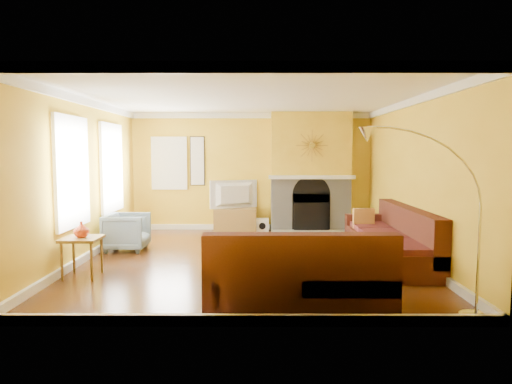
{
  "coord_description": "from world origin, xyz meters",
  "views": [
    {
      "loc": [
        0.15,
        -7.58,
        1.8
      ],
      "look_at": [
        0.12,
        0.4,
        1.11
      ],
      "focal_mm": 32.0,
      "sensor_mm": 36.0,
      "label": 1
    }
  ],
  "objects_px": {
    "sectional_sofa": "(323,241)",
    "side_table": "(82,257)",
    "media_console": "(235,220)",
    "arc_lamp": "(427,226)",
    "coffee_table": "(252,251)",
    "armchair": "(127,232)"
  },
  "relations": [
    {
      "from": "sectional_sofa",
      "to": "arc_lamp",
      "type": "distance_m",
      "value": 2.3
    },
    {
      "from": "coffee_table",
      "to": "media_console",
      "type": "height_order",
      "value": "media_console"
    },
    {
      "from": "sectional_sofa",
      "to": "coffee_table",
      "type": "relative_size",
      "value": 4.06
    },
    {
      "from": "coffee_table",
      "to": "media_console",
      "type": "relative_size",
      "value": 1.02
    },
    {
      "from": "armchair",
      "to": "coffee_table",
      "type": "bearing_deg",
      "value": -111.62
    },
    {
      "from": "coffee_table",
      "to": "armchair",
      "type": "relative_size",
      "value": 1.29
    },
    {
      "from": "arc_lamp",
      "to": "coffee_table",
      "type": "bearing_deg",
      "value": 126.32
    },
    {
      "from": "arc_lamp",
      "to": "side_table",
      "type": "bearing_deg",
      "value": 158.52
    },
    {
      "from": "armchair",
      "to": "arc_lamp",
      "type": "xyz_separation_m",
      "value": [
        4.2,
        -3.48,
        0.68
      ]
    },
    {
      "from": "coffee_table",
      "to": "side_table",
      "type": "bearing_deg",
      "value": -160.73
    },
    {
      "from": "sectional_sofa",
      "to": "armchair",
      "type": "relative_size",
      "value": 5.23
    },
    {
      "from": "media_console",
      "to": "side_table",
      "type": "xyz_separation_m",
      "value": [
        -2.03,
        -3.78,
        0.03
      ]
    },
    {
      "from": "side_table",
      "to": "arc_lamp",
      "type": "bearing_deg",
      "value": -21.48
    },
    {
      "from": "coffee_table",
      "to": "media_console",
      "type": "bearing_deg",
      "value": 98.21
    },
    {
      "from": "coffee_table",
      "to": "armchair",
      "type": "distance_m",
      "value": 2.49
    },
    {
      "from": "sectional_sofa",
      "to": "coffee_table",
      "type": "xyz_separation_m",
      "value": [
        -1.08,
        0.49,
        -0.26
      ]
    },
    {
      "from": "media_console",
      "to": "armchair",
      "type": "relative_size",
      "value": 1.27
    },
    {
      "from": "media_console",
      "to": "arc_lamp",
      "type": "distance_m",
      "value": 6.01
    },
    {
      "from": "sectional_sofa",
      "to": "side_table",
      "type": "height_order",
      "value": "sectional_sofa"
    },
    {
      "from": "armchair",
      "to": "side_table",
      "type": "height_order",
      "value": "armchair"
    },
    {
      "from": "arc_lamp",
      "to": "media_console",
      "type": "bearing_deg",
      "value": 112.8
    },
    {
      "from": "arc_lamp",
      "to": "armchair",
      "type": "bearing_deg",
      "value": 140.33
    }
  ]
}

